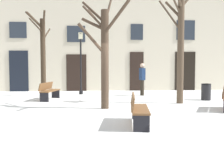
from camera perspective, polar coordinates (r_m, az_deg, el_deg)
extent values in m
plane|color=white|center=(10.99, 0.63, -4.89)|extent=(30.07, 30.07, 0.00)
cube|color=beige|center=(18.73, -1.54, 10.65)|extent=(18.79, 0.40, 7.80)
cube|color=black|center=(18.91, -18.54, 2.53)|extent=(1.19, 0.08, 2.63)
cube|color=#262D38|center=(19.05, -18.70, 10.44)|extent=(1.07, 0.06, 1.02)
cube|color=black|center=(18.38, -7.31, 2.30)|extent=(1.30, 0.08, 2.39)
cube|color=#262D38|center=(18.49, -7.37, 10.13)|extent=(1.17, 0.06, 1.04)
cube|color=black|center=(18.61, 5.06, 2.60)|extent=(0.91, 0.08, 2.56)
cube|color=#262D38|center=(18.74, 5.11, 10.57)|extent=(0.82, 0.06, 1.04)
cube|color=black|center=(19.44, 14.72, 2.58)|extent=(1.38, 0.08, 2.59)
cube|color=#262D38|center=(19.58, 14.86, 10.63)|extent=(1.24, 0.06, 1.30)
cylinder|color=#4C3D2D|center=(12.58, 13.88, 7.27)|extent=(0.29, 0.29, 4.89)
cylinder|color=#4C3D2D|center=(12.72, 11.81, 13.50)|extent=(0.99, 0.33, 1.37)
cylinder|color=#4C3D2D|center=(12.91, 12.46, 14.58)|extent=(0.70, 0.57, 0.84)
cylinder|color=#423326|center=(10.69, -1.47, 5.01)|extent=(0.30, 0.30, 3.77)
cylinder|color=#423326|center=(11.12, -3.21, 12.95)|extent=(0.72, 0.70, 0.94)
cylinder|color=#423326|center=(10.51, -4.12, 9.13)|extent=(1.10, 0.55, 1.16)
cylinder|color=#423326|center=(11.06, -3.83, 12.11)|extent=(0.97, 0.68, 0.59)
cylinder|color=#423326|center=(10.81, -3.72, 13.42)|extent=(0.89, 0.12, 0.91)
cylinder|color=#423326|center=(11.50, -0.62, 15.35)|extent=(0.50, 1.23, 1.50)
cylinder|color=#423326|center=(11.49, -3.83, 14.50)|extent=(0.96, 1.33, 1.09)
cylinder|color=#423326|center=(10.29, 0.89, 13.51)|extent=(0.90, 1.26, 1.09)
cylinder|color=#382B1E|center=(15.55, -13.93, 5.24)|extent=(0.27, 0.27, 4.17)
cylinder|color=#382B1E|center=(16.32, -14.21, 8.84)|extent=(0.44, 1.44, 1.18)
cylinder|color=#382B1E|center=(16.32, -13.28, 9.85)|extent=(0.27, 1.44, 0.86)
cylinder|color=#382B1E|center=(15.28, -15.26, 11.44)|extent=(0.58, 0.99, 0.66)
cylinder|color=#382B1E|center=(15.28, -13.83, 11.61)|extent=(0.37, 0.92, 1.43)
cylinder|color=#382B1E|center=(15.59, -15.66, 12.48)|extent=(0.90, 0.55, 0.87)
cylinder|color=#382B1E|center=(16.14, -15.53, 12.58)|extent=(1.01, 0.73, 0.98)
cylinder|color=black|center=(16.18, -6.40, 3.52)|extent=(0.10, 0.10, 3.18)
cylinder|color=black|center=(16.25, -6.36, -1.75)|extent=(0.22, 0.22, 0.20)
cube|color=beige|center=(16.27, -6.45, 9.77)|extent=(0.24, 0.24, 0.36)
cone|color=black|center=(16.29, -6.45, 10.40)|extent=(0.30, 0.30, 0.14)
cylinder|color=black|center=(14.12, 18.71, -1.61)|extent=(0.45, 0.45, 0.76)
torus|color=black|center=(14.09, 18.74, -0.01)|extent=(0.48, 0.48, 0.04)
cube|color=#51331E|center=(11.21, 21.91, -1.37)|extent=(0.80, 1.46, 0.43)
cube|color=brown|center=(7.83, 5.76, -5.11)|extent=(0.71, 1.87, 0.05)
cube|color=brown|center=(7.79, 4.23, -3.49)|extent=(0.35, 1.82, 0.37)
cube|color=black|center=(7.03, 6.04, -7.98)|extent=(0.42, 0.12, 0.45)
torus|color=black|center=(7.07, 7.51, -9.10)|extent=(0.05, 0.17, 0.17)
cube|color=black|center=(8.71, 5.52, -5.70)|extent=(0.42, 0.12, 0.45)
torus|color=black|center=(8.74, 6.70, -6.63)|extent=(0.05, 0.17, 0.17)
cube|color=brown|center=(13.81, -12.55, -1.34)|extent=(0.81, 1.75, 0.05)
cube|color=brown|center=(13.87, -13.38, -0.43)|extent=(0.48, 1.68, 0.36)
cube|color=black|center=(13.10, -13.73, -2.61)|extent=(0.41, 0.15, 0.45)
torus|color=black|center=(13.06, -12.99, -3.25)|extent=(0.07, 0.17, 0.17)
cube|color=black|center=(14.57, -11.47, -1.95)|extent=(0.41, 0.15, 0.45)
torus|color=black|center=(14.53, -10.80, -2.52)|extent=(0.07, 0.17, 0.17)
cylinder|color=#2D271E|center=(15.49, 6.34, -0.79)|extent=(0.14, 0.14, 0.86)
cylinder|color=#2D271E|center=(15.65, 6.07, -0.74)|extent=(0.14, 0.14, 0.86)
cube|color=navy|center=(15.53, 6.22, 2.04)|extent=(0.30, 0.42, 0.66)
sphere|color=beige|center=(15.52, 6.23, 3.81)|extent=(0.24, 0.24, 0.24)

